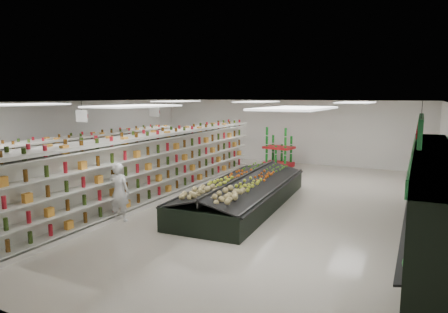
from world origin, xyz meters
The scene contains 14 objects.
floor centered at (0.00, 0.00, 0.00)m, with size 16.00×16.00×0.00m, color beige.
ceiling centered at (0.00, 0.00, 3.20)m, with size 14.00×16.00×0.02m, color white.
wall_back centered at (0.00, 8.00, 1.60)m, with size 14.00×0.02×3.20m, color white.
wall_left centered at (-7.00, 0.00, 1.60)m, with size 0.02×16.00×3.20m, color white.
produce_wall_case centered at (6.53, -1.50, 1.24)m, with size 0.93×8.00×2.20m.
aisle_sign_near centered at (-3.80, -2.00, 2.75)m, with size 0.52×0.06×0.75m.
aisle_sign_far centered at (-3.80, 2.00, 2.75)m, with size 0.52×0.06×0.75m.
hortifruti_banner centered at (6.25, -1.50, 2.65)m, with size 0.12×3.20×0.95m.
gondola_left centered at (-5.19, -0.73, 0.89)m, with size 0.90×11.15×1.93m.
gondola_center centered at (-1.55, -0.78, 1.01)m, with size 1.00×12.66×2.19m.
produce_island centered at (1.41, -0.56, 0.44)m, with size 2.68×6.58×0.97m.
soda_endcap centered at (0.14, 6.64, 0.85)m, with size 1.48×1.11×1.75m.
shopper_main centered at (-1.00, -3.54, 0.82)m, with size 0.60×0.39×1.64m, color white.
shopper_background centered at (-3.75, 2.91, 0.78)m, with size 0.76×0.47×1.56m, color tan.
Camera 1 is at (6.25, -11.75, 3.40)m, focal length 32.00 mm.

